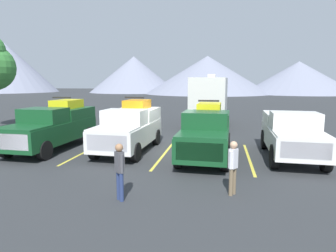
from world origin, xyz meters
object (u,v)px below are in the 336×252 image
pickup_truck_c (207,131)px  person_a (120,168)px  camper_trailer_a (210,99)px  pickup_truck_b (130,127)px  person_b (233,164)px  pickup_truck_d (291,133)px  pickup_truck_a (54,125)px

pickup_truck_c → person_a: pickup_truck_c is taller
camper_trailer_a → person_a: 15.37m
pickup_truck_b → person_a: bearing=-75.0°
pickup_truck_b → person_b: pickup_truck_b is taller
pickup_truck_d → pickup_truck_c: bearing=-174.3°
person_b → camper_trailer_a: bearing=95.1°
pickup_truck_c → person_a: (-2.17, -5.64, -0.19)m
pickup_truck_a → person_a: pickup_truck_a is taller
person_b → pickup_truck_b: bearing=133.6°
pickup_truck_a → camper_trailer_a: 12.07m
pickup_truck_c → person_a: bearing=-111.0°
camper_trailer_a → pickup_truck_c: bearing=-88.6°
pickup_truck_a → person_b: 10.06m
pickup_truck_c → pickup_truck_d: pickup_truck_c is taller
pickup_truck_a → pickup_truck_b: pickup_truck_b is taller
pickup_truck_b → camper_trailer_a: camper_trailer_a is taller
pickup_truck_c → person_b: 4.74m
pickup_truck_c → person_b: size_ratio=3.54×
pickup_truck_d → camper_trailer_a: camper_trailer_a is taller
pickup_truck_a → camper_trailer_a: camper_trailer_a is taller
camper_trailer_a → person_b: 14.29m
pickup_truck_d → person_b: (-2.71, -5.00, -0.17)m
pickup_truck_a → camper_trailer_a: bearing=51.1°
pickup_truck_a → person_a: (5.62, -5.83, -0.22)m
pickup_truck_d → person_b: pickup_truck_d is taller
pickup_truck_c → camper_trailer_a: (-0.24, 9.57, 0.94)m
camper_trailer_a → person_a: (-1.93, -15.21, -1.13)m
pickup_truck_d → person_a: 8.43m
pickup_truck_d → camper_trailer_a: bearing=113.4°
pickup_truck_b → person_a: 6.30m
pickup_truck_a → pickup_truck_d: bearing=0.9°
pickup_truck_a → pickup_truck_b: bearing=3.6°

